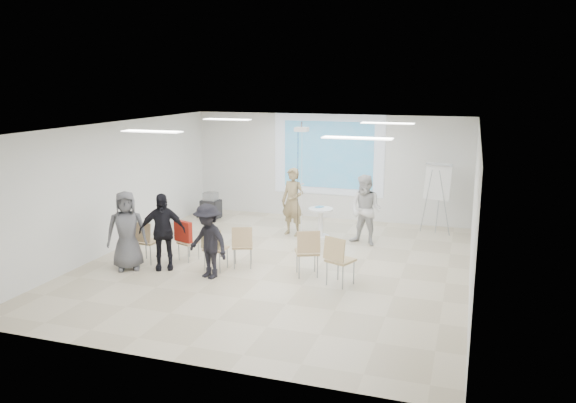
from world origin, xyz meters
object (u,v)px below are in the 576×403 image
(player_left, at_px, (293,197))
(flipchart_easel, at_px, (438,182))
(chair_left_mid, at_px, (186,240))
(av_cart, at_px, (211,207))
(player_right, at_px, (366,206))
(chair_right_inner, at_px, (308,249))
(chair_far_left, at_px, (145,239))
(chair_left_inner, at_px, (214,246))
(audience_left, at_px, (162,226))
(audience_outer, at_px, (126,226))
(chair_right_far, at_px, (338,257))
(laptop, at_px, (216,247))
(chair_center, at_px, (242,243))
(pedestal_table, at_px, (320,221))
(audience_mid, at_px, (208,236))

(player_left, bearing_deg, flipchart_easel, 35.24)
(chair_left_mid, bearing_deg, av_cart, 127.56)
(player_right, bearing_deg, chair_right_inner, -87.20)
(chair_far_left, height_order, flipchart_easel, flipchart_easel)
(chair_left_inner, xyz_separation_m, audience_left, (-1.09, -0.21, 0.39))
(audience_outer, xyz_separation_m, flipchart_easel, (6.01, 4.90, 0.42))
(player_left, distance_m, player_right, 1.96)
(chair_right_far, relative_size, laptop, 2.94)
(chair_center, xyz_separation_m, chair_right_inner, (1.47, -0.10, 0.04))
(player_right, xyz_separation_m, chair_center, (-2.16, -2.55, -0.40))
(pedestal_table, bearing_deg, player_right, -11.98)
(chair_right_inner, height_order, audience_mid, audience_mid)
(chair_right_far, bearing_deg, audience_outer, -152.82)
(chair_left_mid, height_order, chair_left_inner, chair_left_inner)
(chair_left_mid, bearing_deg, player_right, 55.19)
(chair_far_left, relative_size, chair_right_inner, 0.94)
(player_left, relative_size, chair_far_left, 2.12)
(player_right, distance_m, chair_center, 3.37)
(audience_left, relative_size, av_cart, 2.43)
(chair_far_left, relative_size, audience_mid, 0.54)
(pedestal_table, relative_size, audience_mid, 0.48)
(chair_center, xyz_separation_m, audience_outer, (-2.28, -0.83, 0.40))
(audience_outer, bearing_deg, chair_right_far, -26.92)
(pedestal_table, bearing_deg, chair_left_mid, -130.25)
(audience_mid, bearing_deg, chair_far_left, -172.25)
(audience_left, distance_m, audience_mid, 1.18)
(pedestal_table, bearing_deg, audience_outer, -131.79)
(player_left, bearing_deg, chair_right_far, -43.12)
(player_right, bearing_deg, audience_mid, -110.58)
(chair_far_left, xyz_separation_m, chair_center, (2.13, 0.37, -0.01))
(chair_right_inner, xyz_separation_m, flipchart_easel, (2.25, 4.18, 0.78))
(chair_center, distance_m, chair_right_inner, 1.48)
(audience_outer, bearing_deg, pedestal_table, 16.06)
(chair_center, bearing_deg, player_left, 65.68)
(player_right, distance_m, audience_outer, 5.58)
(audience_outer, distance_m, flipchart_easel, 7.77)
(chair_right_far, bearing_deg, player_right, 112.37)
(laptop, relative_size, flipchart_easel, 0.18)
(chair_far_left, xyz_separation_m, chair_right_far, (4.31, -0.05, 0.04))
(chair_center, bearing_deg, chair_right_far, -30.80)
(audience_mid, bearing_deg, chair_left_inner, 120.92)
(chair_center, bearing_deg, av_cart, 104.39)
(laptop, bearing_deg, chair_right_far, 178.53)
(laptop, bearing_deg, pedestal_table, -113.56)
(player_right, height_order, chair_center, player_right)
(player_left, bearing_deg, chair_far_left, -110.49)
(pedestal_table, relative_size, chair_far_left, 0.88)
(player_left, height_order, chair_left_mid, player_left)
(player_left, bearing_deg, chair_right_inner, -51.01)
(audience_outer, relative_size, flipchart_easel, 1.02)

